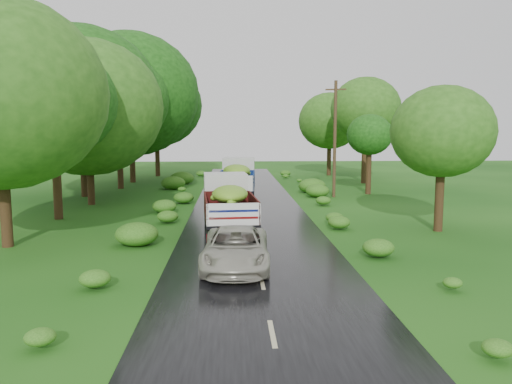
{
  "coord_description": "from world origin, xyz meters",
  "views": [
    {
      "loc": [
        -0.91,
        -15.07,
        4.74
      ],
      "look_at": [
        0.25,
        9.12,
        1.7
      ],
      "focal_mm": 35.0,
      "sensor_mm": 36.0,
      "label": 1
    }
  ],
  "objects": [
    {
      "name": "road",
      "position": [
        0.0,
        5.0,
        0.01
      ],
      "size": [
        6.5,
        80.0,
        0.02
      ],
      "primitive_type": "cube",
      "color": "black",
      "rests_on": "ground"
    },
    {
      "name": "car",
      "position": [
        -0.8,
        1.65,
        0.69
      ],
      "size": [
        2.41,
        4.92,
        1.34
      ],
      "primitive_type": "imported",
      "rotation": [
        0.0,
        0.0,
        -0.04
      ],
      "color": "#ACA998",
      "rests_on": "road"
    },
    {
      "name": "trees_left",
      "position": [
        -10.02,
        22.2,
        6.83
      ],
      "size": [
        7.38,
        35.17,
        10.05
      ],
      "color": "black",
      "rests_on": "ground"
    },
    {
      "name": "trees_right",
      "position": [
        9.57,
        25.72,
        5.48
      ],
      "size": [
        5.3,
        32.06,
        8.13
      ],
      "color": "black",
      "rests_on": "ground"
    },
    {
      "name": "truck_far",
      "position": [
        -0.55,
        18.95,
        1.54
      ],
      "size": [
        2.64,
        6.61,
        2.73
      ],
      "rotation": [
        0.0,
        0.0,
        -0.06
      ],
      "color": "black",
      "rests_on": "ground"
    },
    {
      "name": "shrubs",
      "position": [
        0.0,
        14.0,
        0.35
      ],
      "size": [
        11.9,
        44.0,
        0.7
      ],
      "color": "#235915",
      "rests_on": "ground"
    },
    {
      "name": "truck_near",
      "position": [
        -1.12,
        7.95,
        1.45
      ],
      "size": [
        2.62,
        6.26,
        2.57
      ],
      "rotation": [
        0.0,
        0.0,
        0.08
      ],
      "color": "black",
      "rests_on": "ground"
    },
    {
      "name": "utility_pole",
      "position": [
        6.25,
        19.52,
        4.16
      ],
      "size": [
        1.38,
        0.51,
        8.09
      ],
      "rotation": [
        0.0,
        0.0,
        -0.29
      ],
      "color": "#382616",
      "rests_on": "ground"
    },
    {
      "name": "ground",
      "position": [
        0.0,
        0.0,
        0.0
      ],
      "size": [
        120.0,
        120.0,
        0.0
      ],
      "primitive_type": "plane",
      "color": "#12400D",
      "rests_on": "ground"
    },
    {
      "name": "road_lines",
      "position": [
        0.0,
        6.0,
        0.02
      ],
      "size": [
        0.12,
        69.6,
        0.0
      ],
      "color": "#BFB78C",
      "rests_on": "road"
    }
  ]
}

